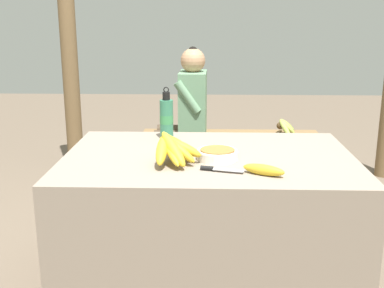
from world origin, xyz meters
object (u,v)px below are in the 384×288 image
at_px(banana_bunch_green, 284,126).
at_px(knife, 215,169).
at_px(water_bottle, 167,118).
at_px(wooden_bench, 231,143).
at_px(loose_banana_front, 264,170).
at_px(support_post_near, 69,42).
at_px(banana_bunch_ripe, 173,146).
at_px(serving_bowl, 217,154).
at_px(seated_vendor, 187,109).

bearing_deg(banana_bunch_green, knife, -108.27).
relative_size(water_bottle, wooden_bench, 0.20).
distance_m(loose_banana_front, support_post_near, 2.49).
bearing_deg(knife, banana_bunch_ripe, 160.82).
distance_m(banana_bunch_ripe, loose_banana_front, 0.42).
distance_m(serving_bowl, support_post_near, 2.21).
distance_m(banana_bunch_ripe, water_bottle, 0.44).
distance_m(loose_banana_front, seated_vendor, 1.74).
xyz_separation_m(banana_bunch_ripe, water_bottle, (-0.06, 0.44, 0.04)).
relative_size(loose_banana_front, seated_vendor, 0.17).
xyz_separation_m(knife, wooden_bench, (0.14, 1.68, -0.34)).
height_order(water_bottle, banana_bunch_green, water_bottle).
bearing_deg(seated_vendor, serving_bowl, 99.40).
height_order(water_bottle, loose_banana_front, water_bottle).
distance_m(water_bottle, seated_vendor, 1.10).
height_order(banana_bunch_ripe, serving_bowl, banana_bunch_ripe).
bearing_deg(banana_bunch_ripe, wooden_bench, 77.91).
distance_m(loose_banana_front, knife, 0.20).
distance_m(banana_bunch_ripe, serving_bowl, 0.21).
relative_size(seated_vendor, banana_bunch_green, 3.77).
xyz_separation_m(water_bottle, support_post_near, (-0.91, 1.44, 0.31)).
height_order(banana_bunch_ripe, banana_bunch_green, banana_bunch_ripe).
height_order(banana_bunch_green, support_post_near, support_post_near).
relative_size(banana_bunch_ripe, serving_bowl, 1.67).
xyz_separation_m(water_bottle, seated_vendor, (0.06, 1.09, -0.16)).
bearing_deg(seated_vendor, banana_bunch_ripe, 91.72).
bearing_deg(water_bottle, loose_banana_front, -53.12).
xyz_separation_m(banana_bunch_ripe, seated_vendor, (-0.01, 1.53, -0.12)).
relative_size(serving_bowl, loose_banana_front, 1.05).
bearing_deg(banana_bunch_ripe, banana_bunch_green, 64.49).
xyz_separation_m(wooden_bench, banana_bunch_green, (0.41, 0.00, 0.14)).
relative_size(serving_bowl, banana_bunch_green, 0.65).
bearing_deg(banana_bunch_ripe, knife, -33.08).
xyz_separation_m(wooden_bench, support_post_near, (-1.31, 0.32, 0.75)).
bearing_deg(serving_bowl, banana_bunch_ripe, -166.21).
distance_m(banana_bunch_ripe, support_post_near, 2.14).
bearing_deg(support_post_near, banana_bunch_green, -10.43).
height_order(seated_vendor, support_post_near, support_post_near).
bearing_deg(support_post_near, serving_bowl, -57.18).
height_order(serving_bowl, wooden_bench, serving_bowl).
bearing_deg(serving_bowl, knife, -93.54).
bearing_deg(water_bottle, banana_bunch_green, 54.23).
relative_size(loose_banana_front, banana_bunch_green, 0.62).
distance_m(wooden_bench, support_post_near, 1.54).
bearing_deg(knife, seated_vendor, 110.61).
bearing_deg(banana_bunch_green, banana_bunch_ripe, -115.51).
bearing_deg(wooden_bench, support_post_near, 166.40).
relative_size(banana_bunch_ripe, knife, 1.70).
bearing_deg(banana_bunch_green, wooden_bench, -179.94).
bearing_deg(wooden_bench, banana_bunch_green, 0.06).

